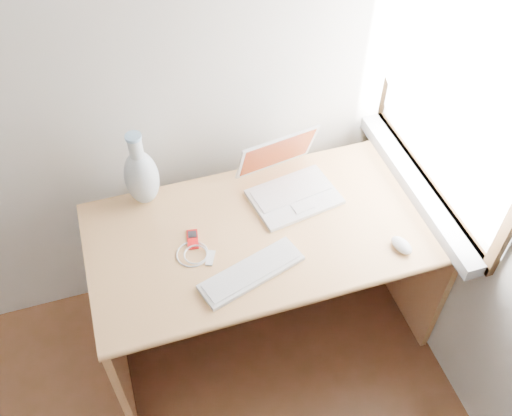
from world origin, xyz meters
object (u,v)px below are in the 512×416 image
object	(u,v)px
desk	(260,246)
laptop	(291,182)
vase	(141,176)
external_keyboard	(252,272)

from	to	relation	value
desk	laptop	bearing A→B (deg)	26.99
laptop	vase	size ratio (longest dim) A/B	1.09
desk	external_keyboard	size ratio (longest dim) A/B	3.36
desk	vase	size ratio (longest dim) A/B	4.05
desk	laptop	distance (m)	0.33
desk	laptop	size ratio (longest dim) A/B	3.71
vase	laptop	bearing A→B (deg)	-12.40
laptop	vase	world-z (taller)	vase
laptop	external_keyboard	world-z (taller)	laptop
vase	desk	bearing A→B (deg)	-26.14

